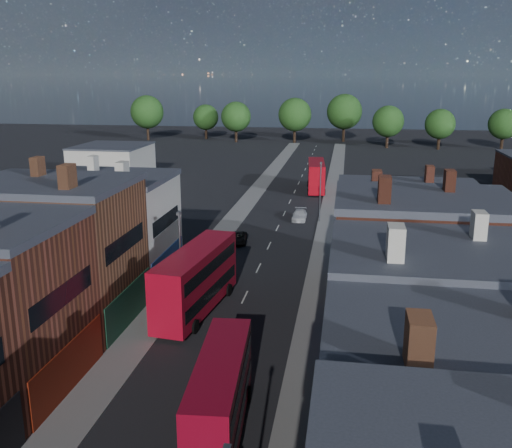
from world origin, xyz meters
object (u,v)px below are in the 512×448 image
(bus_2, at_px, (316,175))
(ped_3, at_px, (322,407))
(bus_1, at_px, (220,394))
(car_3, at_px, (299,215))
(bus_0, at_px, (196,279))
(car_2, at_px, (238,238))

(bus_2, relative_size, ped_3, 6.18)
(bus_1, bearing_deg, bus_2, 84.66)
(car_3, bearing_deg, ped_3, -84.11)
(bus_1, bearing_deg, car_3, 85.46)
(bus_0, height_order, car_3, bus_0)
(bus_1, xyz_separation_m, ped_3, (5.48, 1.81, -1.38))
(bus_0, height_order, bus_1, bus_0)
(car_2, distance_m, ped_3, 36.41)
(bus_0, xyz_separation_m, car_2, (-0.40, 20.23, -2.28))
(bus_1, bearing_deg, bus_0, 104.95)
(bus_2, distance_m, car_3, 20.67)
(bus_0, distance_m, bus_1, 17.08)
(bus_0, distance_m, ped_3, 18.21)
(bus_0, xyz_separation_m, car_3, (5.85, 32.41, -2.24))
(car_2, height_order, car_3, car_3)
(bus_1, relative_size, car_2, 2.40)
(bus_2, xyz_separation_m, car_3, (-1.06, -20.54, -2.04))
(car_2, relative_size, car_3, 0.97)
(car_3, relative_size, ped_3, 2.40)
(bus_2, bearing_deg, car_3, -97.28)
(bus_0, xyz_separation_m, bus_1, (5.62, -16.12, -0.45))
(bus_0, relative_size, bus_1, 1.19)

